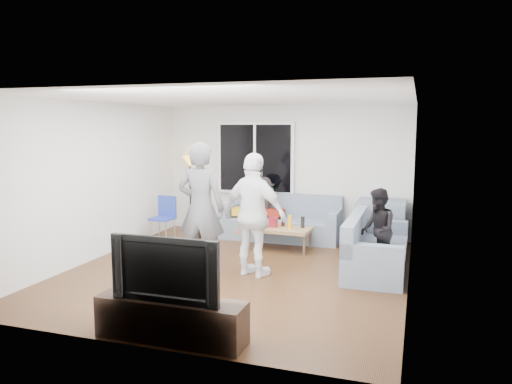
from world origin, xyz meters
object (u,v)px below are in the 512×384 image
(spectator_right, at_px, (378,230))
(tv_console, at_px, (171,319))
(sofa_right_section, at_px, (377,244))
(player_right, at_px, (254,215))
(sofa_back_section, at_px, (281,218))
(player_left, at_px, (201,208))
(floor_lamp, at_px, (190,193))
(side_chair, at_px, (162,219))
(spectator_back, at_px, (263,207))
(television, at_px, (170,267))
(coffee_table, at_px, (280,238))

(spectator_right, relative_size, tv_console, 0.80)
(sofa_right_section, bearing_deg, player_right, 115.97)
(sofa_back_section, relative_size, player_left, 1.16)
(spectator_right, xyz_separation_m, tv_console, (-1.83, -3.18, -0.42))
(sofa_right_section, distance_m, floor_lamp, 4.52)
(sofa_right_section, bearing_deg, side_chair, 80.36)
(player_right, height_order, spectator_back, player_right)
(player_right, relative_size, television, 1.55)
(sofa_right_section, xyz_separation_m, coffee_table, (-1.76, 0.79, -0.22))
(sofa_back_section, height_order, player_right, player_right)
(sofa_back_section, bearing_deg, floor_lamp, 170.51)
(coffee_table, height_order, spectator_back, spectator_back)
(sofa_right_section, relative_size, spectator_right, 1.57)
(side_chair, bearing_deg, player_right, -27.75)
(side_chair, height_order, spectator_right, spectator_right)
(player_left, relative_size, player_right, 1.08)
(sofa_back_section, distance_m, floor_lamp, 2.17)
(sofa_right_section, xyz_separation_m, floor_lamp, (-4.07, 1.93, 0.36))
(side_chair, bearing_deg, sofa_right_section, -4.63)
(television, bearing_deg, spectator_right, 60.15)
(player_left, height_order, television, player_left)
(floor_lamp, distance_m, television, 5.59)
(tv_console, distance_m, television, 0.56)
(floor_lamp, relative_size, television, 1.32)
(side_chair, xyz_separation_m, television, (2.24, -3.89, 0.35))
(player_right, distance_m, television, 2.37)
(side_chair, height_order, spectator_back, spectator_back)
(floor_lamp, height_order, player_right, player_right)
(player_right, bearing_deg, coffee_table, -71.24)
(player_left, distance_m, player_right, 0.81)
(player_left, xyz_separation_m, television, (0.67, -2.24, -0.21))
(sofa_right_section, bearing_deg, coffee_table, 65.84)
(side_chair, bearing_deg, spectator_right, -4.76)
(spectator_back, bearing_deg, player_left, -105.28)
(spectator_right, bearing_deg, television, -46.23)
(sofa_right_section, bearing_deg, sofa_back_section, 51.21)
(coffee_table, distance_m, spectator_right, 1.98)
(floor_lamp, xyz_separation_m, player_right, (2.36, -2.76, 0.13))
(sofa_right_section, height_order, side_chair, side_chair)
(television, bearing_deg, sofa_right_section, 60.22)
(sofa_back_section, bearing_deg, spectator_back, 175.40)
(sofa_right_section, distance_m, tv_console, 3.69)
(sofa_back_section, relative_size, tv_console, 1.44)
(television, bearing_deg, coffee_table, 89.00)
(coffee_table, bearing_deg, spectator_right, -24.42)
(tv_console, xyz_separation_m, television, (0.00, 0.00, 0.56))
(tv_console, bearing_deg, coffee_table, 89.00)
(coffee_table, distance_m, player_right, 1.77)
(coffee_table, height_order, spectator_right, spectator_right)
(television, bearing_deg, side_chair, 119.99)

